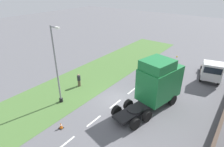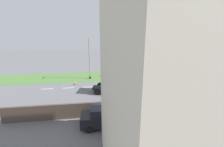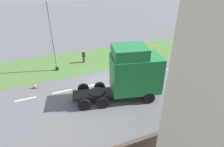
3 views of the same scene
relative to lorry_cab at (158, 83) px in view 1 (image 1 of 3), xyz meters
name	(u,v)px [view 1 (image 1 of 3)]	position (x,y,z in m)	size (l,w,h in m)	color
ground_plane	(119,101)	(-3.17, -1.72, -2.42)	(120.00, 120.00, 0.00)	slate
grass_verge	(79,84)	(-9.17, -1.72, -2.41)	(7.00, 44.00, 0.01)	#4C7538
lane_markings	(115,104)	(-3.17, -2.42, -2.41)	(0.16, 21.00, 0.00)	white
boundary_wall	(218,133)	(5.83, -1.72, -1.61)	(0.25, 24.00, 1.61)	#4C3D33
lorry_cab	(158,83)	(0.00, 0.00, 0.00)	(3.99, 7.71, 4.94)	black
flatbed_truck	(211,71)	(3.20, 8.38, -1.06)	(3.20, 5.42, 2.59)	silver
lamp_post	(57,71)	(-7.74, -5.44, 1.13)	(1.30, 0.36, 7.74)	black
pedestrian	(79,80)	(-8.68, -2.05, -1.67)	(0.39, 0.39, 1.55)	brown
traffic_cone_lead	(61,125)	(-4.75, -7.94, -2.13)	(0.36, 0.36, 0.58)	black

